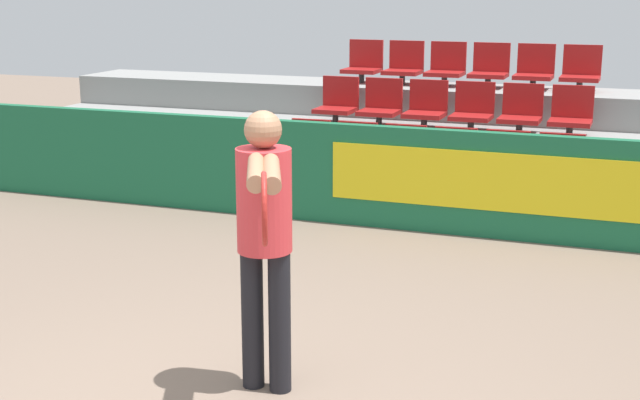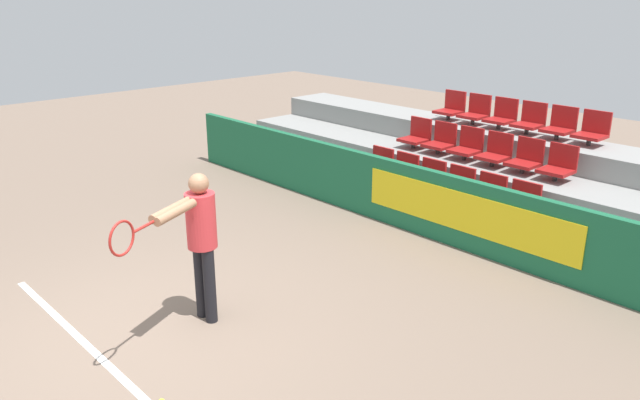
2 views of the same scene
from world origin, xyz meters
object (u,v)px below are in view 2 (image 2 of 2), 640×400
at_px(stadium_chair_1, 403,172).
at_px(stadium_chair_11, 559,165).
at_px(stadium_chair_4, 488,195).
at_px(stadium_chair_12, 451,108).
at_px(stadium_chair_0, 378,166).
at_px(stadium_chair_8, 467,146).
at_px(stadium_chair_10, 526,158).
at_px(stadium_chair_2, 429,179).
at_px(stadium_chair_5, 521,204).
at_px(stadium_chair_14, 502,116).
at_px(stadium_chair_7, 441,141).
at_px(tennis_player, 198,234).
at_px(stadium_chair_15, 530,121).
at_px(stadium_chair_16, 560,125).
at_px(stadium_chair_6, 416,135).
at_px(stadium_chair_13, 476,112).
at_px(stadium_chair_17, 592,131).
at_px(stadium_chair_9, 495,152).

height_order(stadium_chair_1, stadium_chair_11, stadium_chair_11).
bearing_deg(stadium_chair_4, stadium_chair_12, 137.03).
xyz_separation_m(stadium_chair_0, stadium_chair_8, (1.06, 0.99, 0.37)).
xyz_separation_m(stadium_chair_4, stadium_chair_10, (0.00, 0.99, 0.37)).
distance_m(stadium_chair_2, stadium_chair_5, 1.59).
bearing_deg(stadium_chair_14, stadium_chair_11, -31.84).
bearing_deg(stadium_chair_5, stadium_chair_7, 155.03).
distance_m(stadium_chair_0, stadium_chair_10, 2.36).
distance_m(stadium_chair_14, tennis_player, 6.42).
height_order(stadium_chair_4, stadium_chair_14, stadium_chair_14).
distance_m(stadium_chair_5, stadium_chair_15, 2.35).
height_order(stadium_chair_4, stadium_chair_15, stadium_chair_15).
relative_size(stadium_chair_15, stadium_chair_16, 1.00).
bearing_deg(stadium_chair_5, stadium_chair_2, 180.00).
height_order(stadium_chair_6, stadium_chair_13, stadium_chair_13).
xyz_separation_m(stadium_chair_1, stadium_chair_15, (1.06, 1.97, 0.73)).
bearing_deg(stadium_chair_0, stadium_chair_7, 61.77).
distance_m(stadium_chair_13, stadium_chair_16, 1.59).
distance_m(stadium_chair_7, stadium_chair_17, 2.36).
relative_size(stadium_chair_0, stadium_chair_4, 1.00).
distance_m(stadium_chair_0, stadium_chair_13, 2.17).
height_order(stadium_chair_6, stadium_chair_9, same).
distance_m(stadium_chair_7, stadium_chair_12, 1.18).
bearing_deg(stadium_chair_6, stadium_chair_2, -42.97).
distance_m(stadium_chair_10, stadium_chair_11, 0.53).
relative_size(stadium_chair_4, stadium_chair_13, 1.00).
bearing_deg(stadium_chair_9, tennis_player, -91.42).
xyz_separation_m(stadium_chair_1, stadium_chair_10, (1.59, 0.99, 0.37)).
xyz_separation_m(stadium_chair_15, tennis_player, (-0.13, -6.40, -0.30)).
height_order(stadium_chair_1, stadium_chair_7, stadium_chair_7).
bearing_deg(stadium_chair_14, stadium_chair_15, 0.00).
xyz_separation_m(stadium_chair_5, tennis_player, (-1.19, -4.43, 0.43)).
xyz_separation_m(stadium_chair_6, stadium_chair_10, (2.12, 0.00, 0.00)).
distance_m(stadium_chair_13, tennis_player, 6.47).
height_order(stadium_chair_13, stadium_chair_17, same).
height_order(stadium_chair_11, stadium_chair_15, stadium_chair_15).
height_order(stadium_chair_0, stadium_chair_16, stadium_chair_16).
bearing_deg(stadium_chair_14, stadium_chair_10, -42.97).
distance_m(stadium_chair_2, stadium_chair_8, 1.05).
distance_m(stadium_chair_14, stadium_chair_15, 0.53).
relative_size(stadium_chair_14, stadium_chair_16, 1.00).
bearing_deg(stadium_chair_13, stadium_chair_12, 180.00).
xyz_separation_m(stadium_chair_1, stadium_chair_6, (-0.53, 0.99, 0.37)).
height_order(stadium_chair_0, stadium_chair_15, stadium_chair_15).
distance_m(stadium_chair_8, stadium_chair_17, 1.90).
bearing_deg(stadium_chair_5, stadium_chair_0, 180.00).
distance_m(stadium_chair_5, stadium_chair_13, 2.98).
bearing_deg(stadium_chair_13, stadium_chair_1, -90.00).
relative_size(stadium_chair_11, stadium_chair_14, 1.00).
height_order(stadium_chair_6, stadium_chair_14, stadium_chair_14).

